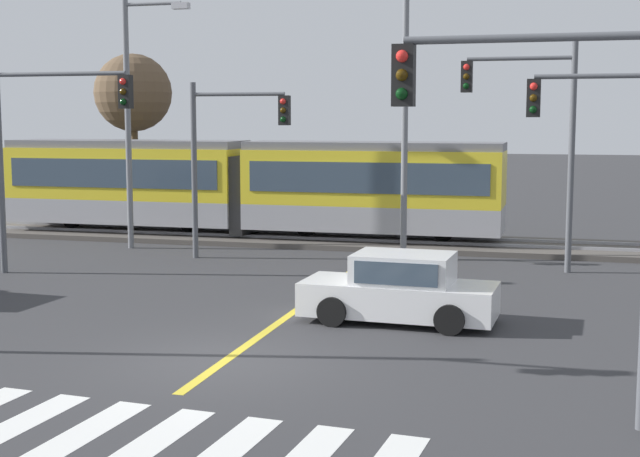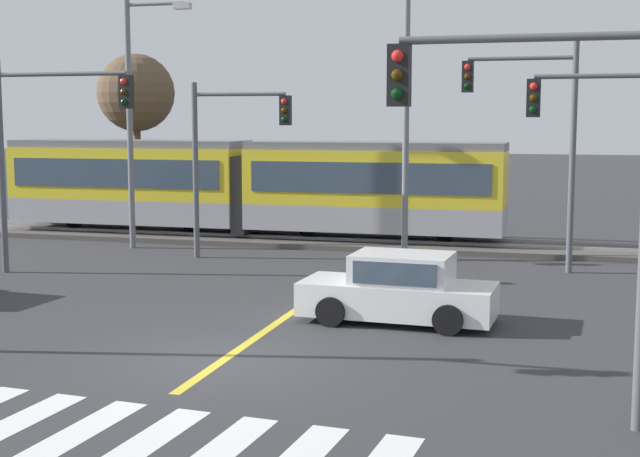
{
  "view_description": "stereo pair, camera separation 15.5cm",
  "coord_description": "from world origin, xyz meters",
  "px_view_note": "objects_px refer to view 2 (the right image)",
  "views": [
    {
      "loc": [
        5.88,
        -14.91,
        4.42
      ],
      "look_at": [
        -0.13,
        7.06,
        1.6
      ],
      "focal_mm": 50.0,
      "sensor_mm": 36.0,
      "label": 1
    },
    {
      "loc": [
        6.03,
        -14.87,
        4.42
      ],
      "look_at": [
        -0.13,
        7.06,
        1.6
      ],
      "focal_mm": 50.0,
      "sensor_mm": 36.0,
      "label": 2
    }
  ],
  "objects_px": {
    "light_rail_tram": "(248,184)",
    "street_lamp_west": "(136,107)",
    "street_lamp_centre": "(413,91)",
    "sedan_crossing": "(399,291)",
    "traffic_light_mid_left": "(45,132)",
    "traffic_light_far_left": "(228,143)",
    "traffic_light_far_right": "(537,122)",
    "traffic_light_near_right": "(555,152)",
    "bare_tree_far_west": "(136,94)"
  },
  "relations": [
    {
      "from": "bare_tree_far_west",
      "to": "sedan_crossing",
      "type": "bearing_deg",
      "value": -48.46
    },
    {
      "from": "light_rail_tram",
      "to": "traffic_light_far_left",
      "type": "distance_m",
      "value": 4.92
    },
    {
      "from": "sedan_crossing",
      "to": "traffic_light_far_left",
      "type": "relative_size",
      "value": 0.77
    },
    {
      "from": "light_rail_tram",
      "to": "bare_tree_far_west",
      "type": "bearing_deg",
      "value": 144.76
    },
    {
      "from": "sedan_crossing",
      "to": "traffic_light_far_right",
      "type": "relative_size",
      "value": 0.64
    },
    {
      "from": "traffic_light_mid_left",
      "to": "traffic_light_far_right",
      "type": "bearing_deg",
      "value": 18.1
    },
    {
      "from": "sedan_crossing",
      "to": "traffic_light_far_left",
      "type": "distance_m",
      "value": 10.34
    },
    {
      "from": "street_lamp_west",
      "to": "traffic_light_far_right",
      "type": "bearing_deg",
      "value": -4.87
    },
    {
      "from": "traffic_light_far_right",
      "to": "traffic_light_near_right",
      "type": "bearing_deg",
      "value": -86.88
    },
    {
      "from": "street_lamp_centre",
      "to": "sedan_crossing",
      "type": "bearing_deg",
      "value": -81.97
    },
    {
      "from": "street_lamp_west",
      "to": "street_lamp_centre",
      "type": "height_order",
      "value": "street_lamp_centre"
    },
    {
      "from": "sedan_crossing",
      "to": "traffic_light_mid_left",
      "type": "xyz_separation_m",
      "value": [
        -10.67,
        3.18,
        3.34
      ]
    },
    {
      "from": "traffic_light_near_right",
      "to": "bare_tree_far_west",
      "type": "relative_size",
      "value": 0.83
    },
    {
      "from": "street_lamp_centre",
      "to": "bare_tree_far_west",
      "type": "bearing_deg",
      "value": 149.52
    },
    {
      "from": "sedan_crossing",
      "to": "street_lamp_centre",
      "type": "bearing_deg",
      "value": 98.03
    },
    {
      "from": "traffic_light_mid_left",
      "to": "bare_tree_far_west",
      "type": "distance_m",
      "value": 14.17
    },
    {
      "from": "light_rail_tram",
      "to": "street_lamp_west",
      "type": "bearing_deg",
      "value": -132.48
    },
    {
      "from": "sedan_crossing",
      "to": "traffic_light_far_right",
      "type": "xyz_separation_m",
      "value": [
        2.56,
        7.51,
        3.61
      ]
    },
    {
      "from": "traffic_light_far_right",
      "to": "street_lamp_centre",
      "type": "height_order",
      "value": "street_lamp_centre"
    },
    {
      "from": "traffic_light_far_left",
      "to": "street_lamp_west",
      "type": "distance_m",
      "value": 4.28
    },
    {
      "from": "street_lamp_west",
      "to": "light_rail_tram",
      "type": "bearing_deg",
      "value": 47.52
    },
    {
      "from": "light_rail_tram",
      "to": "bare_tree_far_west",
      "type": "height_order",
      "value": "bare_tree_far_west"
    },
    {
      "from": "traffic_light_far_right",
      "to": "traffic_light_near_right",
      "type": "relative_size",
      "value": 1.13
    },
    {
      "from": "traffic_light_mid_left",
      "to": "sedan_crossing",
      "type": "bearing_deg",
      "value": -16.62
    },
    {
      "from": "traffic_light_mid_left",
      "to": "street_lamp_centre",
      "type": "bearing_deg",
      "value": 30.29
    },
    {
      "from": "traffic_light_far_right",
      "to": "traffic_light_mid_left",
      "type": "height_order",
      "value": "traffic_light_far_right"
    },
    {
      "from": "traffic_light_mid_left",
      "to": "street_lamp_centre",
      "type": "xyz_separation_m",
      "value": [
        9.44,
        5.51,
        1.23
      ]
    },
    {
      "from": "light_rail_tram",
      "to": "traffic_light_near_right",
      "type": "relative_size",
      "value": 3.1
    },
    {
      "from": "traffic_light_far_left",
      "to": "traffic_light_mid_left",
      "type": "distance_m",
      "value": 5.62
    },
    {
      "from": "street_lamp_centre",
      "to": "bare_tree_far_west",
      "type": "distance_m",
      "value": 15.71
    },
    {
      "from": "traffic_light_far_left",
      "to": "street_lamp_centre",
      "type": "relative_size",
      "value": 0.6
    },
    {
      "from": "traffic_light_mid_left",
      "to": "bare_tree_far_west",
      "type": "bearing_deg",
      "value": 106.92
    },
    {
      "from": "traffic_light_far_right",
      "to": "traffic_light_mid_left",
      "type": "bearing_deg",
      "value": -161.9
    },
    {
      "from": "light_rail_tram",
      "to": "sedan_crossing",
      "type": "relative_size",
      "value": 4.33
    },
    {
      "from": "traffic_light_near_right",
      "to": "bare_tree_far_west",
      "type": "distance_m",
      "value": 28.86
    },
    {
      "from": "traffic_light_far_left",
      "to": "street_lamp_centre",
      "type": "height_order",
      "value": "street_lamp_centre"
    },
    {
      "from": "light_rail_tram",
      "to": "street_lamp_centre",
      "type": "relative_size",
      "value": 1.99
    },
    {
      "from": "street_lamp_west",
      "to": "bare_tree_far_west",
      "type": "xyz_separation_m",
      "value": [
        -4.11,
        8.03,
        0.71
      ]
    },
    {
      "from": "street_lamp_west",
      "to": "street_lamp_centre",
      "type": "bearing_deg",
      "value": 0.38
    },
    {
      "from": "street_lamp_centre",
      "to": "bare_tree_far_west",
      "type": "xyz_separation_m",
      "value": [
        -13.54,
        7.97,
        0.22
      ]
    },
    {
      "from": "traffic_light_far_right",
      "to": "traffic_light_near_right",
      "type": "xyz_separation_m",
      "value": [
        0.73,
        -13.3,
        -0.36
      ]
    },
    {
      "from": "traffic_light_far_left",
      "to": "street_lamp_west",
      "type": "bearing_deg",
      "value": 160.0
    },
    {
      "from": "traffic_light_near_right",
      "to": "street_lamp_west",
      "type": "bearing_deg",
      "value": 134.04
    },
    {
      "from": "traffic_light_far_left",
      "to": "traffic_light_mid_left",
      "type": "height_order",
      "value": "traffic_light_mid_left"
    },
    {
      "from": "light_rail_tram",
      "to": "traffic_light_far_right",
      "type": "bearing_deg",
      "value": -22.24
    },
    {
      "from": "bare_tree_far_west",
      "to": "traffic_light_mid_left",
      "type": "bearing_deg",
      "value": -73.08
    },
    {
      "from": "sedan_crossing",
      "to": "street_lamp_west",
      "type": "relative_size",
      "value": 0.51
    },
    {
      "from": "street_lamp_west",
      "to": "street_lamp_centre",
      "type": "distance_m",
      "value": 9.44
    },
    {
      "from": "light_rail_tram",
      "to": "traffic_light_far_right",
      "type": "distance_m",
      "value": 11.43
    },
    {
      "from": "light_rail_tram",
      "to": "traffic_light_far_right",
      "type": "height_order",
      "value": "traffic_light_far_right"
    }
  ]
}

